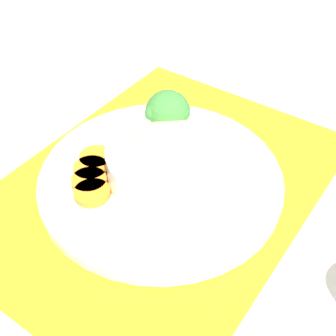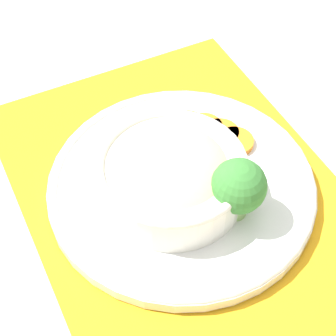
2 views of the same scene
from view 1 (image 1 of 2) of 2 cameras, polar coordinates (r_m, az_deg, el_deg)
name	(u,v)px [view 1 (image 1 of 2)]	position (r m, az deg, el deg)	size (l,w,h in m)	color
ground_plane	(161,186)	(0.63, -0.88, -2.20)	(4.00, 4.00, 0.00)	beige
placemat	(161,185)	(0.63, -0.88, -2.07)	(0.54, 0.43, 0.00)	orange
plate	(161,178)	(0.62, -0.89, -1.19)	(0.32, 0.32, 0.02)	white
bowl	(174,159)	(0.59, 0.74, 1.08)	(0.17, 0.17, 0.06)	silver
broccoli_floret	(167,114)	(0.64, -0.07, 6.66)	(0.06, 0.06, 0.08)	#84AD5B
carrot_slice_near	(96,158)	(0.64, -8.75, 1.25)	(0.05, 0.05, 0.01)	orange
carrot_slice_middle	(91,169)	(0.63, -9.41, -0.10)	(0.05, 0.05, 0.01)	orange
carrot_slice_far	(89,181)	(0.61, -9.59, -1.55)	(0.05, 0.05, 0.01)	orange
carrot_slice_extra	(92,193)	(0.60, -9.24, -3.02)	(0.05, 0.05, 0.01)	orange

